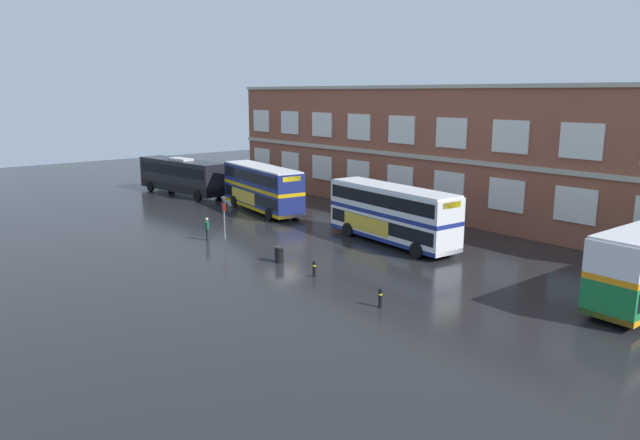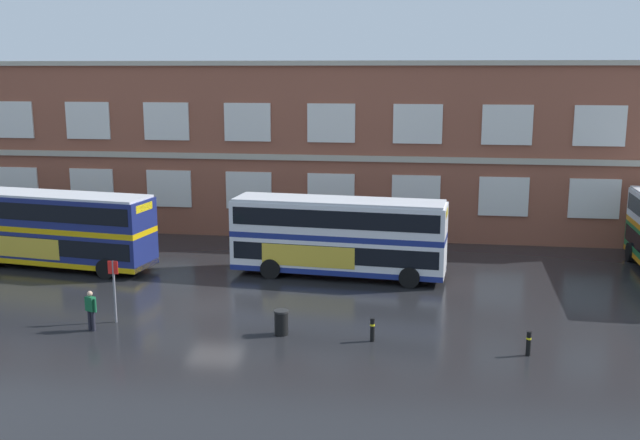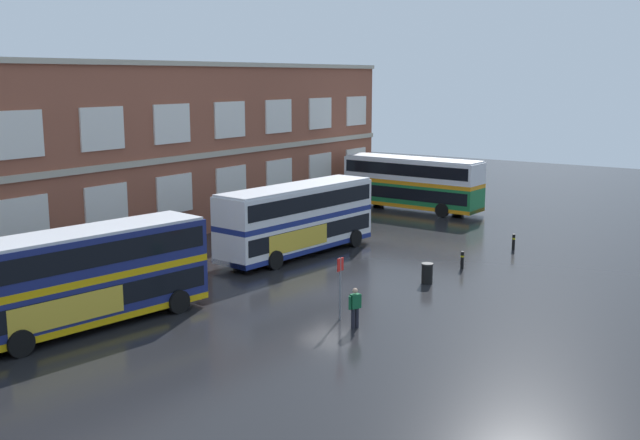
{
  "view_description": "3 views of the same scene",
  "coord_description": "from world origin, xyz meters",
  "px_view_note": "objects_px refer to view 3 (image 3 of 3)",
  "views": [
    {
      "loc": [
        32.62,
        -24.42,
        10.51
      ],
      "look_at": [
        2.91,
        0.78,
        2.0
      ],
      "focal_mm": 32.88,
      "sensor_mm": 36.0,
      "label": 1
    },
    {
      "loc": [
        9.5,
        -31.34,
        10.58
      ],
      "look_at": [
        4.69,
        1.48,
        3.81
      ],
      "focal_mm": 41.45,
      "sensor_mm": 36.0,
      "label": 2
    },
    {
      "loc": [
        -29.25,
        -19.74,
        10.2
      ],
      "look_at": [
        1.62,
        1.64,
        3.03
      ],
      "focal_mm": 42.35,
      "sensor_mm": 36.0,
      "label": 3
    }
  ],
  "objects_px": {
    "bus_stand_flag": "(340,282)",
    "safety_bollard_east": "(462,260)",
    "double_decker_far": "(412,183)",
    "double_decker_near": "(81,277)",
    "station_litter_bin": "(427,273)",
    "safety_bollard_west": "(514,242)",
    "double_decker_middle": "(297,218)",
    "waiting_passenger": "(355,306)"
  },
  "relations": [
    {
      "from": "bus_stand_flag",
      "to": "safety_bollard_east",
      "type": "xyz_separation_m",
      "value": [
        11.0,
        -0.67,
        -1.14
      ]
    },
    {
      "from": "safety_bollard_west",
      "to": "waiting_passenger",
      "type": "bearing_deg",
      "value": 179.33
    },
    {
      "from": "waiting_passenger",
      "to": "safety_bollard_east",
      "type": "height_order",
      "value": "waiting_passenger"
    },
    {
      "from": "double_decker_far",
      "to": "safety_bollard_east",
      "type": "relative_size",
      "value": 11.67
    },
    {
      "from": "bus_stand_flag",
      "to": "safety_bollard_west",
      "type": "relative_size",
      "value": 2.84
    },
    {
      "from": "bus_stand_flag",
      "to": "safety_bollard_east",
      "type": "relative_size",
      "value": 2.84
    },
    {
      "from": "double_decker_middle",
      "to": "waiting_passenger",
      "type": "height_order",
      "value": "double_decker_middle"
    },
    {
      "from": "double_decker_far",
      "to": "safety_bollard_west",
      "type": "height_order",
      "value": "double_decker_far"
    },
    {
      "from": "double_decker_near",
      "to": "double_decker_middle",
      "type": "height_order",
      "value": "same"
    },
    {
      "from": "double_decker_near",
      "to": "safety_bollard_west",
      "type": "relative_size",
      "value": 11.85
    },
    {
      "from": "waiting_passenger",
      "to": "safety_bollard_east",
      "type": "distance_m",
      "value": 11.58
    },
    {
      "from": "double_decker_far",
      "to": "safety_bollard_west",
      "type": "xyz_separation_m",
      "value": [
        -8.62,
        -11.4,
        -1.66
      ]
    },
    {
      "from": "safety_bollard_east",
      "to": "double_decker_middle",
      "type": "bearing_deg",
      "value": 105.09
    },
    {
      "from": "station_litter_bin",
      "to": "safety_bollard_west",
      "type": "height_order",
      "value": "station_litter_bin"
    },
    {
      "from": "double_decker_near",
      "to": "double_decker_middle",
      "type": "bearing_deg",
      "value": 1.5
    },
    {
      "from": "safety_bollard_east",
      "to": "safety_bollard_west",
      "type": "bearing_deg",
      "value": -6.2
    },
    {
      "from": "double_decker_near",
      "to": "double_decker_middle",
      "type": "relative_size",
      "value": 1.01
    },
    {
      "from": "safety_bollard_east",
      "to": "station_litter_bin",
      "type": "bearing_deg",
      "value": 176.58
    },
    {
      "from": "double_decker_far",
      "to": "station_litter_bin",
      "type": "bearing_deg",
      "value": -150.03
    },
    {
      "from": "double_decker_middle",
      "to": "station_litter_bin",
      "type": "distance_m",
      "value": 9.2
    },
    {
      "from": "double_decker_near",
      "to": "safety_bollard_east",
      "type": "relative_size",
      "value": 11.85
    },
    {
      "from": "double_decker_middle",
      "to": "double_decker_far",
      "type": "bearing_deg",
      "value": 5.26
    },
    {
      "from": "double_decker_near",
      "to": "waiting_passenger",
      "type": "distance_m",
      "value": 11.25
    },
    {
      "from": "double_decker_far",
      "to": "waiting_passenger",
      "type": "xyz_separation_m",
      "value": [
        -26.11,
        -11.2,
        -1.22
      ]
    },
    {
      "from": "double_decker_near",
      "to": "double_decker_middle",
      "type": "distance_m",
      "value": 15.41
    },
    {
      "from": "double_decker_far",
      "to": "station_litter_bin",
      "type": "relative_size",
      "value": 10.76
    },
    {
      "from": "bus_stand_flag",
      "to": "safety_bollard_east",
      "type": "bearing_deg",
      "value": -3.48
    },
    {
      "from": "waiting_passenger",
      "to": "bus_stand_flag",
      "type": "xyz_separation_m",
      "value": [
        0.56,
        1.11,
        0.7
      ]
    },
    {
      "from": "double_decker_middle",
      "to": "safety_bollard_east",
      "type": "bearing_deg",
      "value": -74.91
    },
    {
      "from": "waiting_passenger",
      "to": "safety_bollard_east",
      "type": "relative_size",
      "value": 1.79
    },
    {
      "from": "double_decker_middle",
      "to": "station_litter_bin",
      "type": "height_order",
      "value": "double_decker_middle"
    },
    {
      "from": "bus_stand_flag",
      "to": "station_litter_bin",
      "type": "relative_size",
      "value": 2.62
    },
    {
      "from": "double_decker_middle",
      "to": "double_decker_far",
      "type": "relative_size",
      "value": 1.01
    },
    {
      "from": "bus_stand_flag",
      "to": "safety_bollard_west",
      "type": "height_order",
      "value": "bus_stand_flag"
    },
    {
      "from": "double_decker_near",
      "to": "safety_bollard_west",
      "type": "bearing_deg",
      "value": -21.6
    },
    {
      "from": "double_decker_near",
      "to": "double_decker_far",
      "type": "bearing_deg",
      "value": 3.48
    },
    {
      "from": "double_decker_near",
      "to": "double_decker_far",
      "type": "xyz_separation_m",
      "value": [
        32.44,
        1.97,
        0.0
      ]
    },
    {
      "from": "double_decker_near",
      "to": "safety_bollard_east",
      "type": "height_order",
      "value": "double_decker_near"
    },
    {
      "from": "double_decker_near",
      "to": "bus_stand_flag",
      "type": "bearing_deg",
      "value": -49.7
    },
    {
      "from": "double_decker_far",
      "to": "bus_stand_flag",
      "type": "distance_m",
      "value": 27.48
    },
    {
      "from": "double_decker_middle",
      "to": "safety_bollard_west",
      "type": "height_order",
      "value": "double_decker_middle"
    },
    {
      "from": "double_decker_near",
      "to": "double_decker_far",
      "type": "height_order",
      "value": "same"
    }
  ]
}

